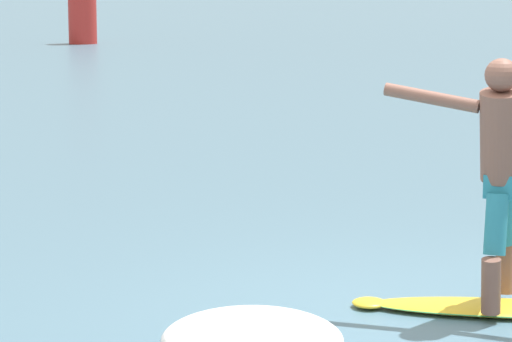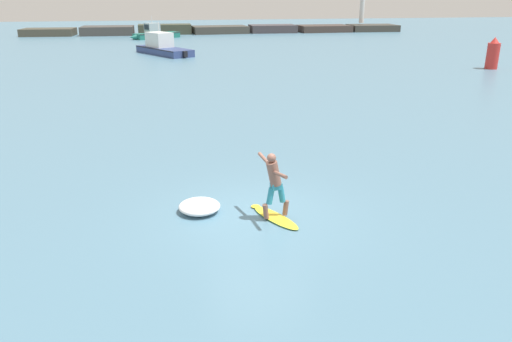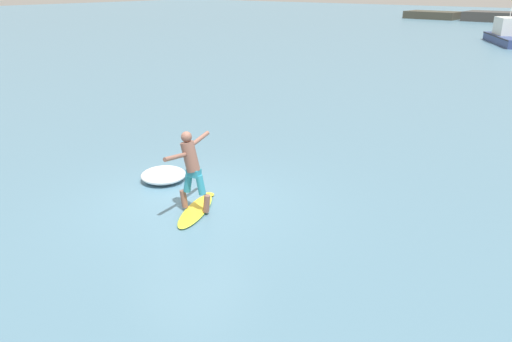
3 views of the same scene
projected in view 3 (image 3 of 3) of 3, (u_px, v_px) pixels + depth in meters
The scene contains 5 objects.
ground_plane at pixel (192, 203), 11.04m from camera, with size 200.00×200.00×0.00m, color slate.
surfboard at pixel (196, 210), 10.61m from camera, with size 1.16×1.85×0.20m.
surfer at pixel (191, 165), 10.24m from camera, with size 0.75×1.57×1.70m.
small_boat_offshore at pixel (509, 35), 39.38m from camera, with size 5.34×8.01×2.86m.
wave_foam_at_tail at pixel (163, 175), 12.20m from camera, with size 1.37×1.38×0.31m.
Camera 3 is at (7.30, -7.08, 4.58)m, focal length 35.00 mm.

